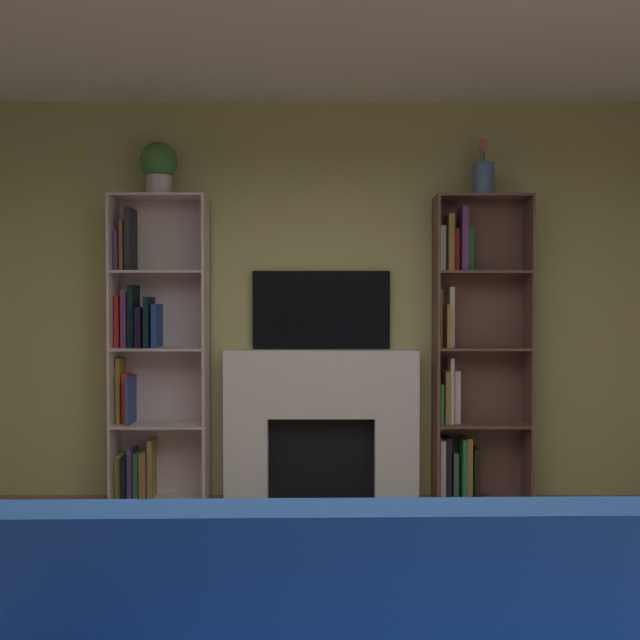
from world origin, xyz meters
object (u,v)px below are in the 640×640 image
(bookshelf_left, at_px, (149,357))
(vase_with_flowers, at_px, (481,176))
(bookshelf_right, at_px, (467,356))
(potted_plant, at_px, (157,166))
(tv, at_px, (319,310))
(fireplace, at_px, (319,421))

(bookshelf_left, bearing_deg, vase_with_flowers, -1.10)
(bookshelf_right, distance_m, vase_with_flowers, 1.28)
(bookshelf_left, bearing_deg, potted_plant, -30.35)
(tv, bearing_deg, fireplace, -90.00)
(fireplace, distance_m, bookshelf_left, 1.31)
(tv, bearing_deg, bookshelf_right, -3.43)
(bookshelf_right, bearing_deg, vase_with_flowers, -34.50)
(tv, height_order, bookshelf_right, bookshelf_right)
(fireplace, bearing_deg, potted_plant, -177.83)
(tv, bearing_deg, potted_plant, -174.02)
(tv, height_order, bookshelf_left, bookshelf_left)
(bookshelf_left, distance_m, bookshelf_right, 2.29)
(tv, distance_m, potted_plant, 1.54)
(tv, relative_size, potted_plant, 2.66)
(fireplace, height_order, tv, tv)
(tv, xyz_separation_m, potted_plant, (-1.15, -0.12, 1.02))
(fireplace, bearing_deg, tv, 90.00)
(potted_plant, bearing_deg, bookshelf_right, 1.46)
(tv, relative_size, bookshelf_right, 0.46)
(bookshelf_right, xyz_separation_m, vase_with_flowers, (0.08, -0.06, 1.28))
(fireplace, bearing_deg, bookshelf_right, 0.69)
(potted_plant, bearing_deg, fireplace, 2.17)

